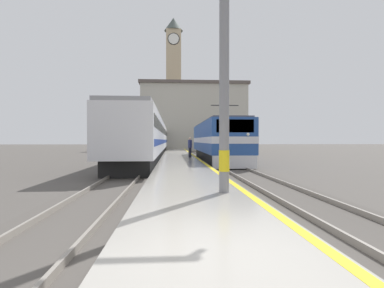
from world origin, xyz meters
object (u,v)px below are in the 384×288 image
catenary_mast (227,52)px  person_on_platform (190,147)px  locomotive_train (217,141)px  passenger_train (154,138)px  clock_tower (174,80)px

catenary_mast → person_on_platform: catenary_mast is taller
locomotive_train → catenary_mast: 17.23m
passenger_train → catenary_mast: bearing=-82.6°
person_on_platform → locomotive_train: bearing=-11.6°
passenger_train → person_on_platform: passenger_train is taller
locomotive_train → catenary_mast: bearing=-97.7°
locomotive_train → clock_tower: 39.71m
catenary_mast → clock_tower: 55.31m
catenary_mast → person_on_platform: 17.63m
catenary_mast → locomotive_train: bearing=82.3°
locomotive_train → passenger_train: size_ratio=0.30×
locomotive_train → person_on_platform: size_ratio=8.51×
locomotive_train → person_on_platform: locomotive_train is taller
locomotive_train → catenary_mast: catenary_mast is taller
person_on_platform → clock_tower: clock_tower is taller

